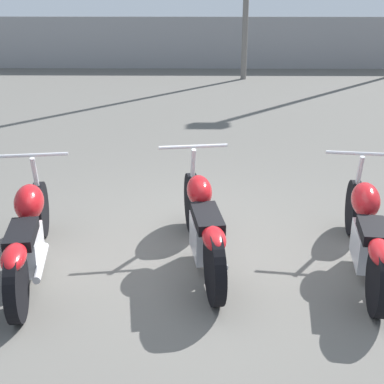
{
  "coord_description": "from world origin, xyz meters",
  "views": [
    {
      "loc": [
        0.06,
        -4.92,
        2.65
      ],
      "look_at": [
        0.0,
        0.08,
        0.65
      ],
      "focal_mm": 50.0,
      "sensor_mm": 36.0,
      "label": 1
    }
  ],
  "objects": [
    {
      "name": "motorcycle_slot_3",
      "position": [
        1.67,
        -0.31,
        0.42
      ],
      "size": [
        0.73,
        2.17,
        0.98
      ],
      "rotation": [
        0.0,
        0.0,
        -0.13
      ],
      "color": "black",
      "rests_on": "ground_plane"
    },
    {
      "name": "ground_plane",
      "position": [
        0.0,
        0.0,
        0.0
      ],
      "size": [
        60.0,
        60.0,
        0.0
      ],
      "primitive_type": "plane",
      "color": "#5B5954"
    },
    {
      "name": "motorcycle_slot_2",
      "position": [
        0.11,
        -0.22,
        0.43
      ],
      "size": [
        0.72,
        2.12,
        1.03
      ],
      "rotation": [
        0.0,
        0.0,
        0.15
      ],
      "color": "black",
      "rests_on": "ground_plane"
    },
    {
      "name": "fence_back",
      "position": [
        0.0,
        12.29,
        0.79
      ],
      "size": [
        40.0,
        0.04,
        1.57
      ],
      "color": "gray",
      "rests_on": "ground_plane"
    },
    {
      "name": "motorcycle_slot_1",
      "position": [
        -1.53,
        -0.43,
        0.42
      ],
      "size": [
        0.71,
        2.19,
        0.98
      ],
      "rotation": [
        0.0,
        0.0,
        0.15
      ],
      "color": "black",
      "rests_on": "ground_plane"
    }
  ]
}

